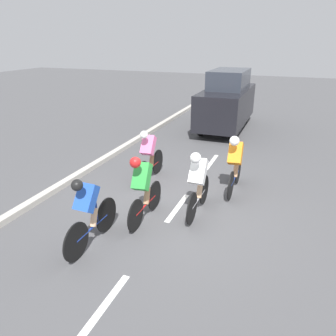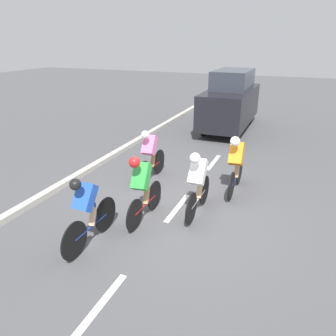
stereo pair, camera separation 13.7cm
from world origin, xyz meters
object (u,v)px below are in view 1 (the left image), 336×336
Objects in this scene: cyclist_blue at (89,211)px; cyclist_orange at (235,162)px; cyclist_green at (143,186)px; cyclist_white at (198,181)px; cyclist_pink at (149,155)px; support_car at (227,101)px.

cyclist_orange reaches higher than cyclist_blue.
cyclist_blue is 1.29m from cyclist_green.
cyclist_green is 1.19m from cyclist_white.
cyclist_white is at bearing 142.87° from cyclist_pink.
cyclist_pink is 1.02× the size of cyclist_white.
cyclist_white reaches higher than cyclist_blue.
cyclist_white is 0.36× the size of support_car.
cyclist_pink is 2.13m from cyclist_green.
support_car is (-0.03, -8.23, 0.40)m from cyclist_green.
support_car reaches higher than cyclist_white.
cyclist_green is 0.36× the size of support_car.
cyclist_pink is at bearing -85.81° from cyclist_blue.
cyclist_blue is at bearing 66.22° from cyclist_green.
support_car is (0.96, -7.56, 0.40)m from cyclist_white.
cyclist_orange reaches higher than cyclist_pink.
support_car is at bearing -93.32° from cyclist_blue.
cyclist_pink is at bearing -37.13° from cyclist_white.
cyclist_blue is 3.18m from cyclist_pink.
cyclist_blue is 0.99× the size of cyclist_orange.
cyclist_pink is 1.03× the size of cyclist_green.
support_car reaches higher than cyclist_blue.
cyclist_blue is 2.39m from cyclist_white.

